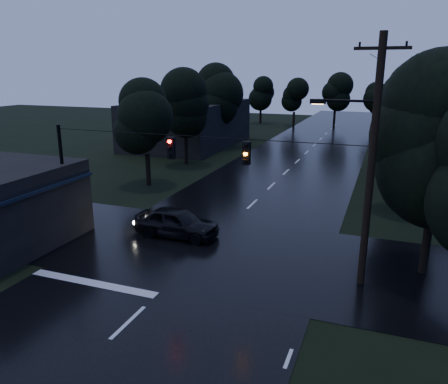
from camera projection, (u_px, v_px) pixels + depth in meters
The scene contains 15 objects.
main_road at pixel (286, 172), 37.98m from camera, with size 12.00×120.00×0.02m, color black.
cross_street at pixel (205, 249), 21.77m from camera, with size 60.00×9.00×0.02m, color black.
building_far_left at pixel (188, 124), 51.05m from camera, with size 10.00×16.00×5.00m, color black.
utility_pole_main at pixel (369, 160), 16.93m from camera, with size 3.50×0.30×10.00m.
utility_pole_far at pixel (392, 136), 32.32m from camera, with size 2.00×0.30×7.50m.
anchor_pole_left at pixel (64, 183), 22.60m from camera, with size 0.18×0.18×6.00m, color black.
span_signals at pixel (207, 150), 19.25m from camera, with size 15.00×0.37×1.12m.
tree_corner_near at pixel (441, 138), 17.65m from camera, with size 4.48×4.48×9.44m.
tree_left_a at pixel (146, 117), 32.40m from camera, with size 3.92×3.92×8.26m.
tree_left_b at pixel (185, 104), 39.71m from camera, with size 4.20×4.20×8.85m.
tree_left_c at pixel (218, 94), 48.82m from camera, with size 4.48×4.48×9.44m.
tree_right_a at pixel (407, 122), 26.20m from camera, with size 4.20×4.20×8.85m.
tree_right_b at pixel (413, 106), 33.10m from camera, with size 4.48×4.48×9.44m.
tree_right_c at pixel (416, 94), 41.80m from camera, with size 4.76×4.76×10.03m.
car at pixel (177, 222), 23.30m from camera, with size 1.84×4.58×1.56m, color black.
Camera 1 is at (7.97, -6.55, 8.67)m, focal length 35.00 mm.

